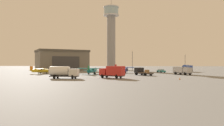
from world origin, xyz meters
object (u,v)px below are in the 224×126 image
(airplane_yellow, at_px, (40,70))
(airplane_teal, at_px, (92,70))
(truck_fuel_tanker_blue, at_px, (187,68))
(airplane_blue, at_px, (121,69))
(truck_fuel_tanker_white, at_px, (63,72))
(truck_box_silver, at_px, (182,70))
(light_post_centre, at_px, (185,61))
(control_tower, at_px, (111,32))
(truck_box_red, at_px, (113,71))
(truck_flatbed_black, at_px, (142,71))
(traffic_cone_near_left, at_px, (180,79))
(car_teal, at_px, (161,71))
(light_post_east, at_px, (132,59))

(airplane_yellow, bearing_deg, airplane_teal, -11.51)
(airplane_teal, relative_size, truck_fuel_tanker_blue, 1.51)
(airplane_blue, height_order, truck_fuel_tanker_white, airplane_blue)
(truck_box_silver, bearing_deg, truck_fuel_tanker_white, -93.79)
(airplane_yellow, bearing_deg, airplane_blue, 11.59)
(airplane_blue, height_order, light_post_centre, light_post_centre)
(airplane_yellow, relative_size, truck_box_silver, 1.48)
(control_tower, xyz_separation_m, airplane_blue, (7.82, -45.53, -21.04))
(airplane_teal, relative_size, truck_box_red, 1.54)
(airplane_teal, distance_m, truck_flatbed_black, 16.66)
(airplane_yellow, distance_m, traffic_cone_near_left, 47.80)
(control_tower, height_order, airplane_blue, control_tower)
(airplane_blue, xyz_separation_m, truck_flatbed_black, (7.01, -14.11, -0.35))
(car_teal, bearing_deg, truck_flatbed_black, -45.39)
(airplane_teal, xyz_separation_m, airplane_yellow, (-18.62, 1.54, -0.14))
(control_tower, xyz_separation_m, truck_box_silver, (28.00, -56.21, -21.07))
(truck_flatbed_black, bearing_deg, control_tower, -19.26)
(truck_fuel_tanker_white, bearing_deg, car_teal, 52.75)
(control_tower, distance_m, light_post_centre, 46.02)
(truck_fuel_tanker_blue, relative_size, car_teal, 1.51)
(airplane_yellow, height_order, light_post_east, light_post_east)
(airplane_blue, height_order, truck_box_red, airplane_blue)
(airplane_teal, xyz_separation_m, light_post_east, (13.88, 31.84, 4.32))
(control_tower, height_order, car_teal, control_tower)
(airplane_yellow, bearing_deg, truck_box_red, -40.64)
(truck_box_silver, bearing_deg, airplane_yellow, -125.78)
(truck_fuel_tanker_blue, bearing_deg, light_post_centre, 23.26)
(airplane_teal, xyz_separation_m, car_teal, (25.02, 15.02, -0.67))
(truck_fuel_tanker_white, distance_m, truck_box_red, 12.15)
(car_teal, relative_size, light_post_east, 0.46)
(control_tower, bearing_deg, airplane_blue, -80.25)
(truck_fuel_tanker_blue, relative_size, truck_box_red, 1.02)
(airplane_yellow, height_order, truck_box_red, truck_box_red)
(truck_box_silver, bearing_deg, traffic_cone_near_left, -49.32)
(truck_fuel_tanker_white, bearing_deg, airplane_teal, 82.21)
(truck_fuel_tanker_blue, bearing_deg, truck_fuel_tanker_white, 170.86)
(traffic_cone_near_left, bearing_deg, truck_box_silver, 74.78)
(truck_box_silver, height_order, light_post_east, light_post_east)
(truck_box_red, height_order, light_post_east, light_post_east)
(control_tower, bearing_deg, traffic_cone_near_left, -73.62)
(truck_fuel_tanker_white, bearing_deg, light_post_centre, 55.80)
(truck_box_silver, xyz_separation_m, truck_fuel_tanker_blue, (7.69, 22.63, 0.22))
(truck_box_silver, distance_m, truck_box_red, 26.93)
(airplane_blue, bearing_deg, truck_box_silver, 22.80)
(airplane_teal, height_order, truck_flatbed_black, airplane_teal)
(control_tower, height_order, light_post_east, control_tower)
(truck_box_red, relative_size, traffic_cone_near_left, 12.39)
(airplane_blue, relative_size, truck_fuel_tanker_white, 1.34)
(truck_flatbed_black, xyz_separation_m, traffic_cone_near_left, (7.65, -16.83, -0.90))
(control_tower, distance_m, truck_fuel_tanker_white, 78.51)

